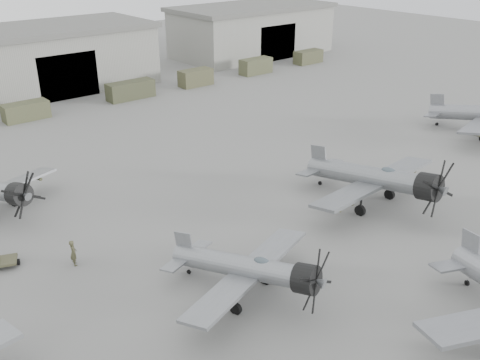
% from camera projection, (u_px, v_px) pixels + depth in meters
% --- Properties ---
extents(ground, '(220.00, 220.00, 0.00)m').
position_uv_depth(ground, '(440.00, 288.00, 33.32)').
color(ground, '#5F5F5C').
rests_on(ground, ground).
extents(hangar_center, '(29.00, 14.80, 8.70)m').
position_uv_depth(hangar_center, '(47.00, 58.00, 74.85)').
color(hangar_center, gray).
rests_on(hangar_center, ground).
extents(hangar_right, '(29.00, 14.80, 8.70)m').
position_uv_depth(hangar_right, '(252.00, 30.00, 96.88)').
color(hangar_right, gray).
rests_on(hangar_right, ground).
extents(support_truck_3, '(5.24, 2.20, 2.07)m').
position_uv_depth(support_truck_3, '(26.00, 111.00, 63.34)').
color(support_truck_3, '#474A30').
rests_on(support_truck_3, ground).
extents(support_truck_4, '(6.44, 2.20, 2.33)m').
position_uv_depth(support_truck_4, '(131.00, 90.00, 71.41)').
color(support_truck_4, '#3B3E28').
rests_on(support_truck_4, ground).
extents(support_truck_5, '(4.97, 2.20, 2.37)m').
position_uv_depth(support_truck_5, '(196.00, 78.00, 77.58)').
color(support_truck_5, '#47472E').
rests_on(support_truck_5, ground).
extents(support_truck_6, '(5.32, 2.20, 2.41)m').
position_uv_depth(support_truck_6, '(256.00, 66.00, 84.30)').
color(support_truck_6, '#474A30').
rests_on(support_truck_6, ground).
extents(support_truck_7, '(5.21, 2.20, 2.17)m').
position_uv_depth(support_truck_7, '(308.00, 57.00, 91.26)').
color(support_truck_7, '#43442D').
rests_on(support_truck_7, ground).
extents(aircraft_mid_1, '(11.45, 10.30, 4.59)m').
position_uv_depth(aircraft_mid_1, '(253.00, 269.00, 31.53)').
color(aircraft_mid_1, gray).
rests_on(aircraft_mid_1, ground).
extents(aircraft_mid_2, '(13.80, 12.42, 5.51)m').
position_uv_depth(aircraft_mid_2, '(380.00, 179.00, 42.20)').
color(aircraft_mid_2, gray).
rests_on(aircraft_mid_2, ground).
extents(ground_crew, '(0.57, 0.75, 1.85)m').
position_uv_depth(ground_crew, '(73.00, 253.00, 35.33)').
color(ground_crew, '#47452E').
rests_on(ground_crew, ground).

